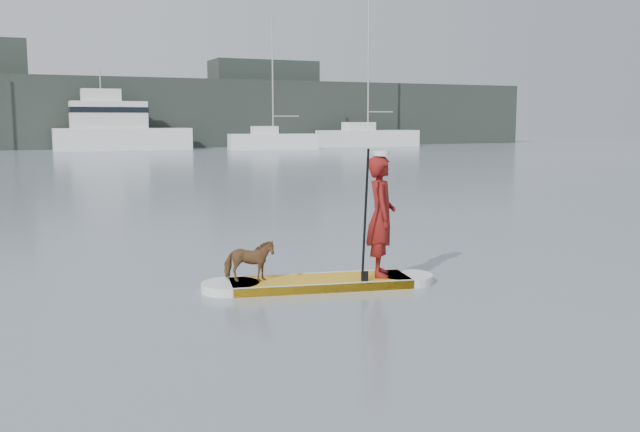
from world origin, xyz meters
name	(u,v)px	position (x,y,z in m)	size (l,w,h in m)	color
ground	(308,249)	(0.00, 0.00, 0.00)	(140.00, 140.00, 0.00)	slate
paddleboard	(320,282)	(-0.99, -2.80, 0.06)	(3.25, 1.30, 0.12)	gold
paddler	(381,216)	(-0.12, -2.97, 0.97)	(0.62, 0.41, 1.70)	maroon
white_cap	(382,153)	(-0.12, -2.97, 1.86)	(0.22, 0.22, 0.07)	silver
dog	(249,261)	(-1.96, -2.60, 0.41)	(0.31, 0.68, 0.58)	brown
paddle	(365,232)	(-0.50, -3.21, 0.80)	(0.10, 0.30, 2.00)	black
sailboat_e	(272,140)	(15.06, 43.55, 0.75)	(7.48, 3.39, 10.46)	white
sailboat_f	(367,136)	(25.35, 46.60, 0.93)	(9.36, 3.17, 13.84)	white
motor_yacht_a	(116,128)	(3.22, 47.51, 1.79)	(10.69, 3.55, 6.37)	white
shore_mass	(68,113)	(0.00, 53.00, 3.00)	(90.00, 6.00, 6.00)	black
shore_building_east	(264,103)	(18.00, 54.00, 4.00)	(10.00, 4.00, 8.00)	black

